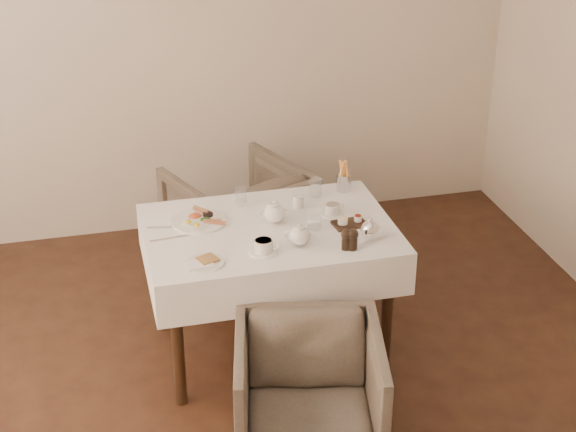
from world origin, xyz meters
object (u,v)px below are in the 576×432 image
(breakfast_plate, at_px, (199,220))
(teapot_centre, at_px, (274,211))
(armchair_near, at_px, (309,394))
(armchair_far, at_px, (239,220))
(table, at_px, (269,247))

(breakfast_plate, bearing_deg, teapot_centre, -28.44)
(breakfast_plate, bearing_deg, armchair_near, -84.17)
(armchair_near, height_order, armchair_far, armchair_far)
(table, height_order, armchair_far, table)
(teapot_centre, bearing_deg, armchair_near, -88.34)
(table, bearing_deg, armchair_far, 89.32)
(armchair_far, bearing_deg, breakfast_plate, 42.61)
(armchair_near, relative_size, breakfast_plate, 2.38)
(table, relative_size, armchair_far, 1.68)
(teapot_centre, bearing_deg, table, -122.02)
(armchair_near, bearing_deg, table, 101.74)
(table, xyz_separation_m, breakfast_plate, (-0.34, 0.16, 0.13))
(teapot_centre, bearing_deg, breakfast_plate, 169.38)
(armchair_near, xyz_separation_m, teapot_centre, (0.04, 0.87, 0.51))
(breakfast_plate, relative_size, teapot_centre, 1.80)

